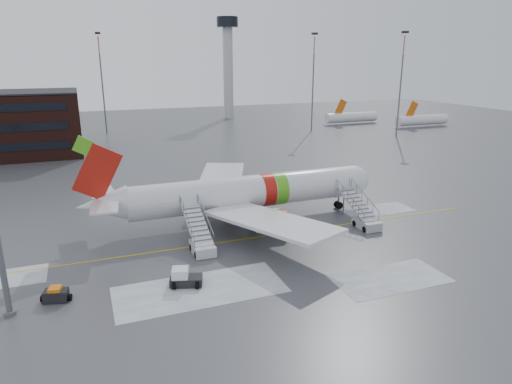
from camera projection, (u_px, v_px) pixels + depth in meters
name	position (u px, v px, depth m)	size (l,w,h in m)	color
ground	(231.00, 237.00, 48.85)	(260.00, 260.00, 0.00)	#494C4F
airliner	(242.00, 193.00, 52.76)	(35.03, 32.97, 11.18)	silver
airstair_fwd	(363.00, 217.00, 51.78)	(2.05, 7.70, 3.48)	#A3A5AA
airstair_aft	(200.00, 240.00, 45.28)	(2.05, 7.70, 3.48)	silver
pushback_tug	(184.00, 278.00, 38.42)	(3.00, 2.58, 1.54)	black
baggage_tractor	(56.00, 295.00, 35.97)	(2.43, 1.48, 1.21)	black
control_tower	(228.00, 56.00, 138.83)	(6.40, 6.40, 30.00)	#B2B5BA
light_mast_far_ne	(313.00, 76.00, 114.80)	(1.20, 1.20, 24.25)	#595B60
light_mast_far_n	(102.00, 77.00, 111.99)	(1.20, 1.20, 24.25)	#595B60
light_mast_far_e	(401.00, 78.00, 107.75)	(1.20, 1.20, 24.25)	#595B60
distant_aircraft	(373.00, 126.00, 127.56)	(35.00, 18.00, 8.00)	#D8590C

